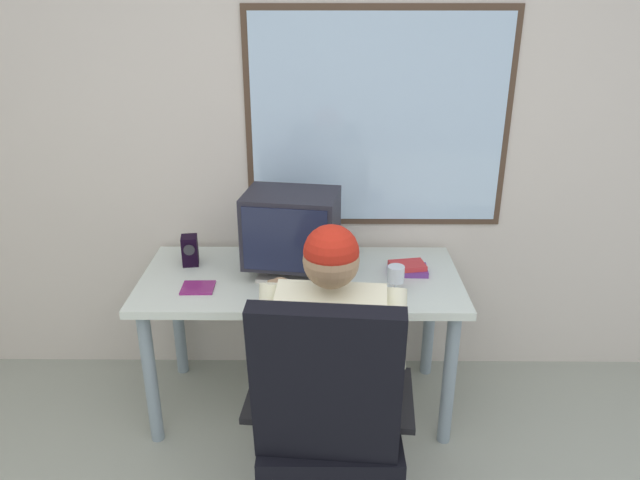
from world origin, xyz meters
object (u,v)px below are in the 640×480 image
object	(u,v)px
person_seated	(333,354)
wine_glass	(396,276)
desk	(301,294)
book_stack	(408,268)
crt_monitor	(291,230)
cd_case	(198,288)
desk_speaker	(190,250)
office_chair	(328,411)

from	to	relation	value
person_seated	wine_glass	distance (m)	0.49
desk	book_stack	world-z (taller)	book_stack
person_seated	crt_monitor	world-z (taller)	person_seated
desk	crt_monitor	size ratio (longest dim) A/B	3.27
desk	cd_case	xyz separation A→B (m)	(-0.45, -0.13, 0.10)
desk_speaker	book_stack	size ratio (longest dim) A/B	0.77
desk_speaker	desk	bearing A→B (deg)	-13.51
person_seated	cd_case	distance (m)	0.73
crt_monitor	cd_case	distance (m)	0.49
desk	wine_glass	world-z (taller)	wine_glass
desk	person_seated	distance (m)	0.56
office_chair	person_seated	size ratio (longest dim) A/B	0.88
book_stack	cd_case	world-z (taller)	book_stack
person_seated	cd_case	size ratio (longest dim) A/B	8.48
desk	cd_case	size ratio (longest dim) A/B	10.13
cd_case	book_stack	bearing A→B (deg)	10.20
desk_speaker	cd_case	distance (m)	0.28
crt_monitor	desk_speaker	bearing A→B (deg)	167.43
person_seated	desk_speaker	world-z (taller)	person_seated
person_seated	crt_monitor	bearing A→B (deg)	108.10
wine_glass	book_stack	distance (m)	0.23
office_chair	person_seated	world-z (taller)	person_seated
person_seated	office_chair	bearing A→B (deg)	-94.29
person_seated	cd_case	world-z (taller)	person_seated
desk	desk_speaker	bearing A→B (deg)	166.49
crt_monitor	wine_glass	distance (m)	0.51
person_seated	desk_speaker	xyz separation A→B (m)	(-0.68, 0.67, 0.14)
desk_speaker	book_stack	bearing A→B (deg)	-4.82
desk_speaker	wine_glass	bearing A→B (deg)	-17.37
crt_monitor	wine_glass	xyz separation A→B (m)	(0.46, -0.19, -0.14)
book_stack	person_seated	bearing A→B (deg)	-121.28
office_chair	cd_case	size ratio (longest dim) A/B	7.47
person_seated	book_stack	bearing A→B (deg)	58.72
person_seated	crt_monitor	size ratio (longest dim) A/B	2.74
desk_speaker	cd_case	xyz separation A→B (m)	(0.08, -0.26, -0.07)
crt_monitor	cd_case	bearing A→B (deg)	-160.28
desk_speaker	book_stack	world-z (taller)	desk_speaker
crt_monitor	book_stack	size ratio (longest dim) A/B	2.43
person_seated	desk_speaker	distance (m)	0.96
wine_glass	desk_speaker	bearing A→B (deg)	162.63
office_chair	book_stack	size ratio (longest dim) A/B	5.87
desk_speaker	cd_case	bearing A→B (deg)	-71.97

